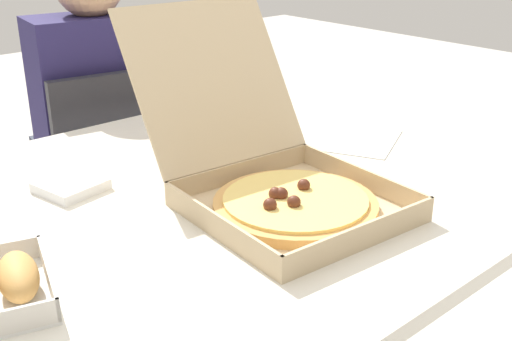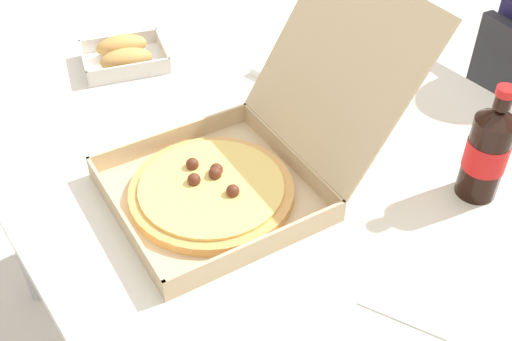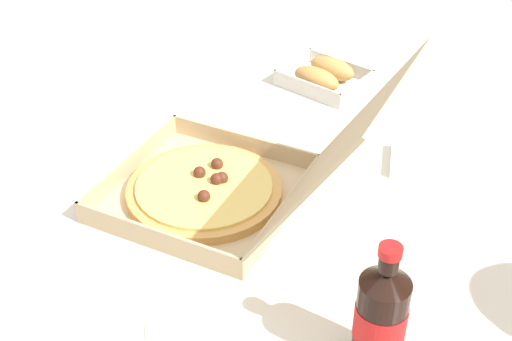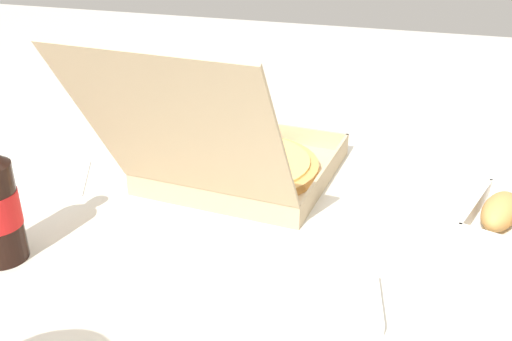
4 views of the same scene
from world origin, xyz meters
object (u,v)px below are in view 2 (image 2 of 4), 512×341
(paper_menu, at_px, (440,295))
(napkin_pile, at_px, (284,70))
(cola_bottle, at_px, (487,151))
(pizza_box_open, at_px, (234,169))
(bread_side_box, at_px, (124,55))

(paper_menu, height_order, napkin_pile, napkin_pile)
(paper_menu, bearing_deg, cola_bottle, 92.06)
(pizza_box_open, height_order, cola_bottle, pizza_box_open)
(cola_bottle, relative_size, napkin_pile, 2.04)
(bread_side_box, relative_size, napkin_pile, 2.05)
(pizza_box_open, bearing_deg, bread_side_box, 176.42)
(bread_side_box, bearing_deg, paper_menu, 5.61)
(bread_side_box, height_order, paper_menu, bread_side_box)
(bread_side_box, distance_m, napkin_pile, 0.37)
(cola_bottle, bearing_deg, pizza_box_open, -126.71)
(pizza_box_open, distance_m, bread_side_box, 0.51)
(pizza_box_open, bearing_deg, paper_menu, 17.32)
(napkin_pile, bearing_deg, pizza_box_open, -50.14)
(napkin_pile, bearing_deg, cola_bottle, 4.39)
(paper_menu, bearing_deg, bread_side_box, 159.48)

